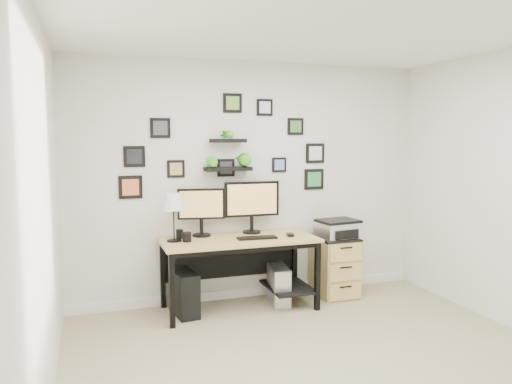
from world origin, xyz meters
name	(u,v)px	position (x,y,z in m)	size (l,w,h in m)	color
room	(253,291)	(0.00, 1.98, 0.05)	(4.00, 4.00, 4.00)	tan
desk	(242,249)	(-0.23, 1.67, 0.63)	(1.60, 0.70, 0.75)	tan
monitor_left	(201,208)	(-0.61, 1.86, 1.05)	(0.49, 0.23, 0.50)	black
monitor_right	(252,203)	(-0.05, 1.85, 1.08)	(0.61, 0.20, 0.56)	black
keyboard	(257,238)	(-0.10, 1.55, 0.76)	(0.41, 0.13, 0.02)	black
mouse	(290,235)	(0.28, 1.56, 0.77)	(0.07, 0.10, 0.03)	black
table_lamp	(173,203)	(-0.92, 1.69, 1.14)	(0.24, 0.24, 0.48)	black
mug	(187,237)	(-0.81, 1.63, 0.80)	(0.09, 0.09, 0.10)	black
pen_cup	(180,234)	(-0.85, 1.81, 0.80)	(0.07, 0.07, 0.10)	black
pc_tower_black	(184,293)	(-0.84, 1.65, 0.22)	(0.20, 0.44, 0.44)	black
pc_tower_grey	(279,285)	(0.18, 1.64, 0.20)	(0.24, 0.43, 0.41)	gray
file_cabinet	(335,266)	(0.89, 1.72, 0.34)	(0.43, 0.53, 0.67)	tan
printer	(338,228)	(0.91, 1.70, 0.77)	(0.47, 0.40, 0.20)	silver
wall_decor	(230,151)	(-0.27, 1.93, 1.64)	(2.30, 0.18, 1.09)	black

